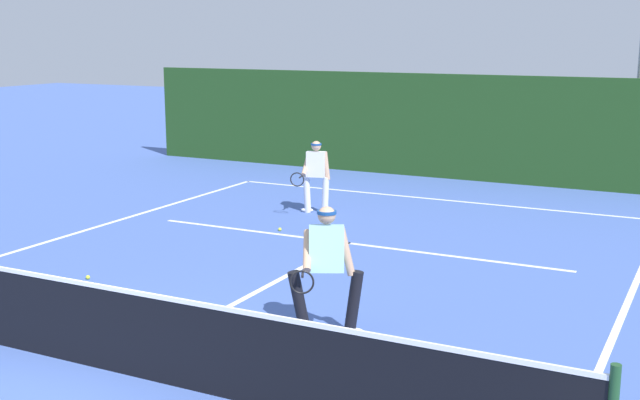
% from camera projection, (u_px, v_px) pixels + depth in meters
% --- Properties ---
extents(ground_plane, '(80.00, 80.00, 0.00)m').
position_uv_depth(ground_plane, '(109.00, 371.00, 9.15)').
color(ground_plane, '#4360AC').
extents(court_line_baseline_far, '(9.82, 0.10, 0.01)m').
position_uv_depth(court_line_baseline_far, '(431.00, 199.00, 18.62)').
color(court_line_baseline_far, white).
rests_on(court_line_baseline_far, ground_plane).
extents(court_line_service, '(8.00, 0.10, 0.01)m').
position_uv_depth(court_line_service, '(348.00, 243.00, 14.70)').
color(court_line_service, white).
rests_on(court_line_service, ground_plane).
extents(court_line_centre, '(0.10, 6.40, 0.01)m').
position_uv_depth(court_line_centre, '(257.00, 291.00, 11.95)').
color(court_line_centre, white).
rests_on(court_line_centre, ground_plane).
extents(tennis_net, '(10.76, 0.09, 1.10)m').
position_uv_depth(tennis_net, '(107.00, 327.00, 9.05)').
color(tennis_net, '#1E4723').
rests_on(tennis_net, ground_plane).
extents(player_near, '(0.92, 1.01, 1.66)m').
position_uv_depth(player_near, '(326.00, 265.00, 10.05)').
color(player_near, black).
rests_on(player_near, ground_plane).
extents(player_far, '(0.66, 0.90, 1.52)m').
position_uv_depth(player_far, '(316.00, 174.00, 17.02)').
color(player_far, silver).
rests_on(player_far, ground_plane).
extents(tennis_ball, '(0.07, 0.07, 0.07)m').
position_uv_depth(tennis_ball, '(280.00, 229.00, 15.59)').
color(tennis_ball, '#D1E033').
rests_on(tennis_ball, ground_plane).
extents(tennis_ball_extra, '(0.07, 0.07, 0.07)m').
position_uv_depth(tennis_ball_extra, '(88.00, 277.00, 12.53)').
color(tennis_ball_extra, '#D1E033').
rests_on(tennis_ball_extra, ground_plane).
extents(back_fence_windscreen, '(19.06, 0.12, 2.70)m').
position_uv_depth(back_fence_windscreen, '(468.00, 128.00, 20.76)').
color(back_fence_windscreen, '#1F441A').
rests_on(back_fence_windscreen, ground_plane).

